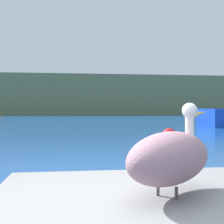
% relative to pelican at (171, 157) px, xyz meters
% --- Properties ---
extents(hillside_backdrop, '(140.00, 15.83, 9.44)m').
position_rel_pelican_xyz_m(hillside_backdrop, '(-0.62, 70.26, 3.79)').
color(hillside_backdrop, '#6B7A51').
rests_on(hillside_backdrop, ground).
extents(pelican, '(1.26, 1.20, 0.87)m').
position_rel_pelican_xyz_m(pelican, '(0.00, 0.00, 0.00)').
color(pelican, gray).
rests_on(pelican, pier_dock).
extents(mooring_buoy, '(0.61, 0.61, 0.61)m').
position_rel_pelican_xyz_m(mooring_buoy, '(2.77, 8.42, -0.62)').
color(mooring_buoy, red).
rests_on(mooring_buoy, ground).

